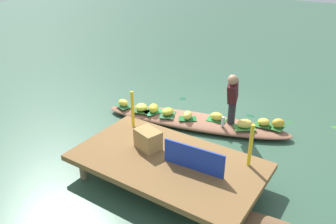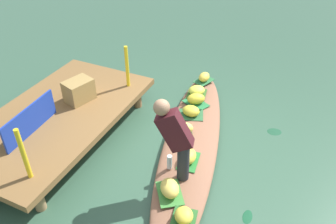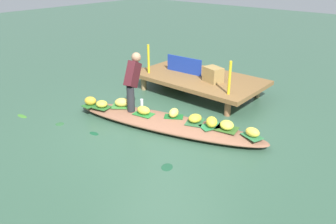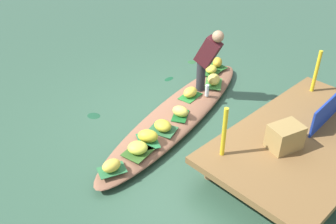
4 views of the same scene
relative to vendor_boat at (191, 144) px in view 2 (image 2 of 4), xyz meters
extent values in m
plane|color=#345842|center=(0.00, 0.00, -0.10)|extent=(40.00, 40.00, 0.00)
cube|color=brown|center=(-0.60, 2.04, 0.30)|extent=(3.20, 1.80, 0.10)
cylinder|color=#92734C|center=(-1.88, 1.32, 0.08)|extent=(0.14, 0.14, 0.35)
cylinder|color=#986441|center=(0.68, 1.32, 0.08)|extent=(0.14, 0.14, 0.35)
cylinder|color=olive|center=(0.68, 2.76, 0.08)|extent=(0.14, 0.14, 0.35)
ellipsoid|color=#8D5C43|center=(0.00, 0.00, 0.00)|extent=(4.30, 1.81, 0.20)
cube|color=#267930|center=(-0.46, -0.15, 0.11)|extent=(0.45, 0.33, 0.01)
ellipsoid|color=yellow|center=(-0.46, -0.15, 0.19)|extent=(0.32, 0.24, 0.17)
cube|color=#2D6238|center=(0.58, 0.24, 0.11)|extent=(0.44, 0.50, 0.01)
ellipsoid|color=gold|center=(0.58, 0.24, 0.19)|extent=(0.25, 0.30, 0.16)
cube|color=#175C23|center=(0.10, 0.16, 0.11)|extent=(0.45, 0.41, 0.01)
ellipsoid|color=#F2DD58|center=(0.10, 0.16, 0.19)|extent=(0.26, 0.32, 0.18)
cube|color=#355F24|center=(1.21, 0.39, 0.11)|extent=(0.47, 0.41, 0.01)
ellipsoid|color=#E5E549|center=(1.21, 0.39, 0.19)|extent=(0.39, 0.39, 0.16)
cube|color=#3E8537|center=(-1.11, -0.15, 0.11)|extent=(0.54, 0.50, 0.01)
ellipsoid|color=#F1CE55|center=(-1.11, -0.15, 0.20)|extent=(0.39, 0.38, 0.19)
cube|color=#2D6F3F|center=(1.72, 0.43, 0.11)|extent=(0.44, 0.36, 0.01)
ellipsoid|color=yellow|center=(1.72, 0.43, 0.19)|extent=(0.29, 0.21, 0.17)
cube|color=#2A6328|center=(-1.41, -0.47, 0.11)|extent=(0.40, 0.35, 0.01)
ellipsoid|color=yellow|center=(-1.41, -0.47, 0.18)|extent=(0.32, 0.31, 0.15)
cube|color=#277640|center=(0.93, 0.29, 0.11)|extent=(0.44, 0.51, 0.01)
ellipsoid|color=yellow|center=(0.93, 0.29, 0.20)|extent=(0.36, 0.38, 0.19)
cylinder|color=#28282D|center=(-0.78, -0.19, 0.38)|extent=(0.16, 0.16, 0.55)
cube|color=#45171D|center=(-0.81, -0.08, 0.88)|extent=(0.29, 0.51, 0.59)
sphere|color=#9E7556|center=(-0.85, 0.08, 1.20)|extent=(0.20, 0.20, 0.20)
cylinder|color=silver|center=(-0.70, 0.04, 0.21)|extent=(0.07, 0.07, 0.22)
cube|color=#1A36A0|center=(-1.10, 2.04, 0.56)|extent=(1.05, 0.09, 0.42)
cylinder|color=yellow|center=(-1.80, 1.44, 0.72)|extent=(0.06, 0.06, 0.75)
cylinder|color=yellow|center=(0.60, 1.44, 0.72)|extent=(0.06, 0.06, 0.75)
cube|color=#9E7E45|center=(-0.12, 1.93, 0.53)|extent=(0.51, 0.43, 0.36)
ellipsoid|color=#1A4A2F|center=(0.98, -1.10, -0.10)|extent=(0.28, 0.30, 0.01)
ellipsoid|color=#154C2D|center=(-0.88, -1.13, -0.10)|extent=(0.24, 0.14, 0.01)
camera|label=1|loc=(-3.26, 6.08, 3.65)|focal=36.86mm
camera|label=2|loc=(-3.84, -1.41, 3.54)|focal=37.29mm
camera|label=3|loc=(3.94, -4.57, 2.96)|focal=35.12mm
camera|label=4|loc=(3.88, 3.80, 3.74)|focal=41.09mm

